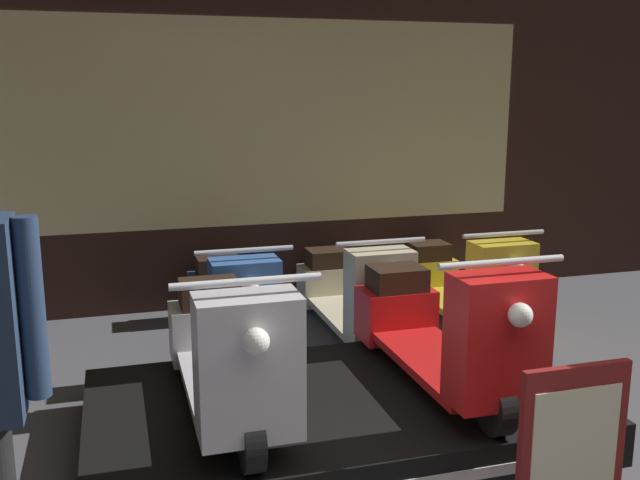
% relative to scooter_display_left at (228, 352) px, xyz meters
% --- Properties ---
extents(shop_wall_back, '(8.08, 0.09, 3.20)m').
position_rel_scooter_display_left_xyz_m(shop_wall_back, '(0.81, 2.59, 1.05)').
color(shop_wall_back, '#331E19').
rests_on(shop_wall_back, ground_plane).
extents(display_platform, '(2.61, 1.49, 0.23)m').
position_rel_scooter_display_left_xyz_m(display_platform, '(0.59, 0.05, -0.44)').
color(display_platform, black).
rests_on(display_platform, ground_plane).
extents(scooter_display_left, '(0.63, 1.62, 0.85)m').
position_rel_scooter_display_left_xyz_m(scooter_display_left, '(0.00, 0.00, 0.00)').
color(scooter_display_left, black).
rests_on(scooter_display_left, display_platform).
extents(scooter_display_right, '(0.63, 1.62, 0.85)m').
position_rel_scooter_display_left_xyz_m(scooter_display_right, '(1.17, 0.00, 0.00)').
color(scooter_display_right, black).
rests_on(scooter_display_right, display_platform).
extents(scooter_backrow_0, '(0.63, 1.62, 0.85)m').
position_rel_scooter_display_left_xyz_m(scooter_backrow_0, '(0.27, 1.56, -0.23)').
color(scooter_backrow_0, black).
rests_on(scooter_backrow_0, ground_plane).
extents(scooter_backrow_1, '(0.63, 1.62, 0.85)m').
position_rel_scooter_display_left_xyz_m(scooter_backrow_1, '(1.19, 1.56, -0.23)').
color(scooter_backrow_1, black).
rests_on(scooter_backrow_1, ground_plane).
extents(scooter_backrow_2, '(0.63, 1.62, 0.85)m').
position_rel_scooter_display_left_xyz_m(scooter_backrow_2, '(2.12, 1.56, -0.23)').
color(scooter_backrow_2, black).
rests_on(scooter_backrow_2, ground_plane).
extents(price_sign_board, '(0.50, 0.04, 0.74)m').
position_rel_scooter_display_left_xyz_m(price_sign_board, '(1.27, -1.03, -0.18)').
color(price_sign_board, maroon).
rests_on(price_sign_board, ground_plane).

